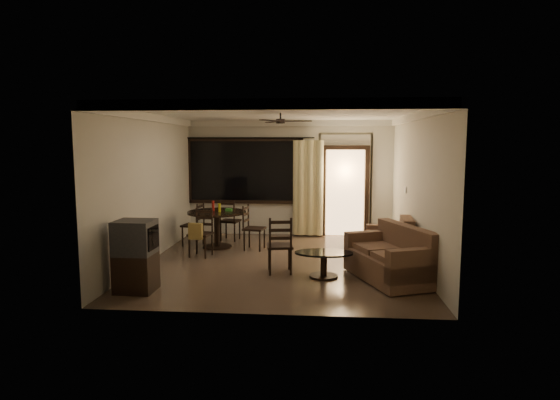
# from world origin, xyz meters

# --- Properties ---
(ground) EXTENTS (5.50, 5.50, 0.00)m
(ground) POSITION_xyz_m (0.00, 0.00, 0.00)
(ground) COLOR #7F6651
(ground) RESTS_ON ground
(room_shell) EXTENTS (5.50, 6.70, 5.50)m
(room_shell) POSITION_xyz_m (0.59, 1.77, 1.83)
(room_shell) COLOR beige
(room_shell) RESTS_ON ground
(dining_table) EXTENTS (1.26, 1.26, 1.01)m
(dining_table) POSITION_xyz_m (-1.47, 1.17, 0.62)
(dining_table) COLOR black
(dining_table) RESTS_ON ground
(dining_chair_west) EXTENTS (0.49, 0.49, 0.95)m
(dining_chair_west) POSITION_xyz_m (-2.04, 1.31, 0.28)
(dining_chair_west) COLOR black
(dining_chair_west) RESTS_ON ground
(dining_chair_east) EXTENTS (0.49, 0.49, 0.95)m
(dining_chair_east) POSITION_xyz_m (-0.65, 1.02, 0.28)
(dining_chair_east) COLOR black
(dining_chair_east) RESTS_ON ground
(dining_chair_south) EXTENTS (0.49, 0.53, 0.95)m
(dining_chair_south) POSITION_xyz_m (-1.62, 0.32, 0.31)
(dining_chair_south) COLOR black
(dining_chair_south) RESTS_ON ground
(dining_chair_north) EXTENTS (0.49, 0.49, 0.95)m
(dining_chair_north) POSITION_xyz_m (-1.34, 1.94, 0.28)
(dining_chair_north) COLOR black
(dining_chair_north) RESTS_ON ground
(tv_cabinet) EXTENTS (0.59, 0.53, 1.09)m
(tv_cabinet) POSITION_xyz_m (-2.05, -1.93, 0.55)
(tv_cabinet) COLOR black
(tv_cabinet) RESTS_ON ground
(sofa) EXTENTS (1.40, 1.84, 0.88)m
(sofa) POSITION_xyz_m (1.93, -1.01, 0.35)
(sofa) COLOR #43281F
(sofa) RESTS_ON ground
(armchair) EXTENTS (0.90, 0.90, 0.84)m
(armchair) POSITION_xyz_m (2.10, 0.16, 0.35)
(armchair) COLOR #43281F
(armchair) RESTS_ON ground
(coffee_table) EXTENTS (0.98, 0.59, 0.43)m
(coffee_table) POSITION_xyz_m (0.81, -0.94, 0.29)
(coffee_table) COLOR black
(coffee_table) RESTS_ON ground
(side_chair) EXTENTS (0.50, 0.50, 1.00)m
(side_chair) POSITION_xyz_m (0.05, -0.73, 0.30)
(side_chair) COLOR black
(side_chair) RESTS_ON ground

